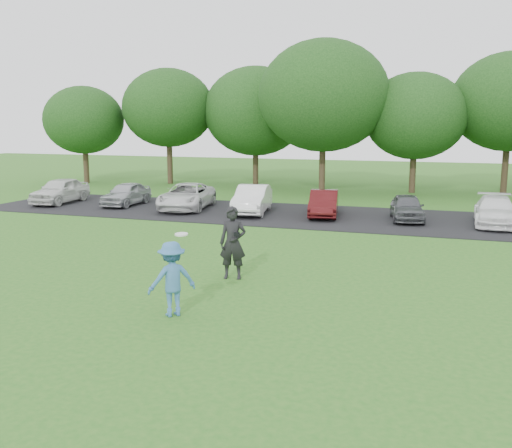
{
  "coord_description": "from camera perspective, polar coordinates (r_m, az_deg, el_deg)",
  "views": [
    {
      "loc": [
        4.82,
        -10.94,
        4.03
      ],
      "look_at": [
        0.0,
        3.5,
        1.3
      ],
      "focal_mm": 40.0,
      "sensor_mm": 36.0,
      "label": 1
    }
  ],
  "objects": [
    {
      "name": "tree_row",
      "position": [
        33.87,
        13.11,
        11.41
      ],
      "size": [
        42.39,
        9.85,
        8.64
      ],
      "color": "#38281C",
      "rests_on": "ground"
    },
    {
      "name": "ground",
      "position": [
        12.61,
        -5.1,
        -8.51
      ],
      "size": [
        100.0,
        100.0,
        0.0
      ],
      "primitive_type": "plane",
      "color": "#28681D",
      "rests_on": "ground"
    },
    {
      "name": "parking_lot",
      "position": [
        24.74,
        6.98,
        0.76
      ],
      "size": [
        32.0,
        6.5,
        0.03
      ],
      "primitive_type": "cube",
      "color": "black",
      "rests_on": "ground"
    },
    {
      "name": "camera_bystander",
      "position": [
        14.75,
        -2.33,
        -1.9
      ],
      "size": [
        0.76,
        0.57,
        1.89
      ],
      "color": "black",
      "rests_on": "ground"
    },
    {
      "name": "parked_cars",
      "position": [
        24.64,
        6.27,
        2.13
      ],
      "size": [
        28.49,
        4.75,
        1.25
      ],
      "color": "silver",
      "rests_on": "parking_lot"
    },
    {
      "name": "frisbee_player",
      "position": [
        12.11,
        -8.4,
        -5.44
      ],
      "size": [
        1.15,
        1.13,
        1.81
      ],
      "color": "teal",
      "rests_on": "ground"
    }
  ]
}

